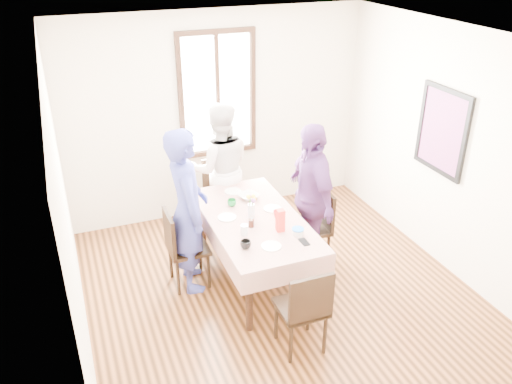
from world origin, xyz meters
TOP-DOWN VIEW (x-y plane):
  - ground at (0.00, 0.00)m, footprint 4.50×4.50m
  - back_wall at (0.00, 2.25)m, footprint 4.00×0.00m
  - right_wall at (2.00, 0.00)m, footprint 0.00×4.50m
  - window_frame at (0.00, 2.23)m, footprint 1.02×0.06m
  - window_pane at (0.00, 2.24)m, footprint 0.90×0.02m
  - art_poster at (1.98, 0.30)m, footprint 0.04×0.76m
  - dining_table at (-0.15, 0.54)m, footprint 0.85×1.72m
  - tablecloth at (-0.15, 0.54)m, footprint 0.97×1.84m
  - chair_left at (-0.86, 0.70)m, footprint 0.42×0.42m
  - chair_right at (0.55, 0.59)m, footprint 0.45×0.45m
  - chair_far at (-0.15, 1.72)m, footprint 0.48×0.48m
  - chair_near at (-0.15, -0.64)m, footprint 0.42×0.42m
  - person_left at (-0.84, 0.70)m, footprint 0.48×0.69m
  - person_far at (-0.15, 1.70)m, footprint 0.93×0.77m
  - person_right at (0.53, 0.59)m, footprint 0.48×1.04m
  - mug_black at (-0.44, 0.02)m, footprint 0.11×0.11m
  - mug_flag at (0.08, 0.46)m, footprint 0.12×0.12m
  - mug_green at (-0.29, 0.89)m, footprint 0.14×0.14m
  - serving_bowl at (-0.04, 0.99)m, footprint 0.28×0.28m
  - juice_carton at (0.00, 0.20)m, footprint 0.08×0.08m
  - butter_tub at (0.14, 0.07)m, footprint 0.11×0.11m
  - jam_jar at (-0.25, 0.38)m, footprint 0.06×0.06m
  - drinking_glass at (-0.37, 0.26)m, footprint 0.08×0.08m
  - smartphone at (0.13, -0.09)m, footprint 0.07×0.15m
  - flower_vase at (-0.17, 0.57)m, footprint 0.08×0.08m
  - plate_left at (-0.42, 0.65)m, footprint 0.20×0.20m
  - plate_right at (0.11, 0.66)m, footprint 0.20×0.20m
  - plate_far at (-0.16, 1.22)m, footprint 0.20×0.20m
  - plate_near at (-0.20, -0.05)m, footprint 0.20×0.20m
  - butter_lid at (0.14, 0.07)m, footprint 0.12×0.12m
  - flower_bunch at (-0.17, 0.57)m, footprint 0.09×0.09m

SIDE VIEW (x-z plane):
  - ground at x=0.00m, z-range 0.00..0.00m
  - dining_table at x=-0.15m, z-range 0.00..0.75m
  - chair_left at x=-0.86m, z-range 0.00..0.91m
  - chair_right at x=0.55m, z-range 0.00..0.91m
  - chair_far at x=-0.15m, z-range 0.00..0.91m
  - chair_near at x=-0.15m, z-range 0.00..0.91m
  - tablecloth at x=-0.15m, z-range 0.75..0.76m
  - smartphone at x=0.13m, z-range 0.76..0.77m
  - plate_left at x=-0.42m, z-range 0.76..0.77m
  - plate_right at x=0.11m, z-range 0.76..0.77m
  - plate_far at x=-0.16m, z-range 0.76..0.77m
  - plate_near at x=-0.20m, z-range 0.76..0.77m
  - serving_bowl at x=-0.04m, z-range 0.76..0.82m
  - butter_tub at x=0.14m, z-range 0.76..0.82m
  - mug_green at x=-0.29m, z-range 0.76..0.84m
  - jam_jar at x=-0.25m, z-range 0.76..0.84m
  - mug_flag at x=0.08m, z-range 0.76..0.84m
  - mug_black at x=-0.44m, z-range 0.76..0.85m
  - drinking_glass at x=-0.37m, z-range 0.76..0.87m
  - butter_lid at x=0.14m, z-range 0.82..0.83m
  - flower_vase at x=-0.17m, z-range 0.76..0.92m
  - person_far at x=-0.15m, z-range 0.00..1.71m
  - person_right at x=0.53m, z-range 0.00..1.73m
  - juice_carton at x=0.00m, z-range 0.76..1.00m
  - person_left at x=-0.84m, z-range 0.00..1.82m
  - flower_bunch at x=-0.17m, z-range 0.92..1.02m
  - back_wall at x=0.00m, z-range -0.65..3.35m
  - right_wall at x=2.00m, z-range -0.90..3.60m
  - art_poster at x=1.98m, z-range 1.07..2.03m
  - window_frame at x=0.00m, z-range 0.84..2.46m
  - window_pane at x=0.00m, z-range 0.90..2.40m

